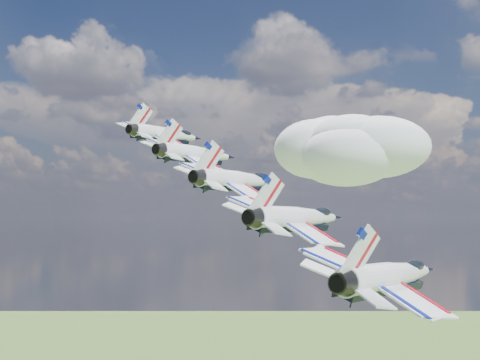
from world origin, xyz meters
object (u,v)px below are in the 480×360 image
(jet_0, at_px, (167,134))
(jet_3, at_px, (300,218))
(jet_2, at_px, (240,180))
(jet_4, at_px, (392,275))
(jet_1, at_px, (198,154))

(jet_0, relative_size, jet_3, 1.00)
(jet_2, height_order, jet_4, jet_2)
(jet_0, xyz_separation_m, jet_4, (31.80, -38.10, -14.86))
(jet_1, height_order, jet_3, jet_1)
(jet_0, bearing_deg, jet_2, -28.56)
(jet_2, bearing_deg, jet_0, 151.44)
(jet_1, distance_m, jet_3, 25.90)
(jet_1, distance_m, jet_4, 38.85)
(jet_3, bearing_deg, jet_2, 151.44)
(jet_4, bearing_deg, jet_3, 151.44)
(jet_0, xyz_separation_m, jet_1, (7.95, -9.52, -3.71))
(jet_1, xyz_separation_m, jet_3, (15.90, -19.05, -7.43))
(jet_0, bearing_deg, jet_4, -28.56)
(jet_2, relative_size, jet_4, 1.00)
(jet_0, distance_m, jet_2, 25.90)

